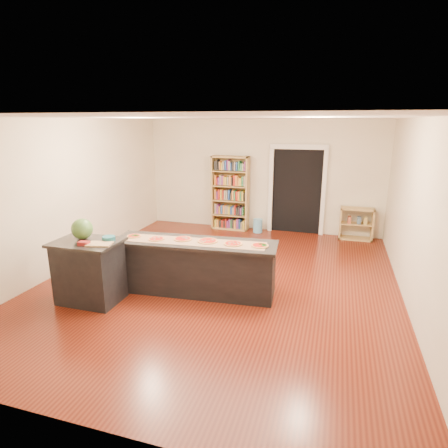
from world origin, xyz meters
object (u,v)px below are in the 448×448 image
(side_counter, at_px, (89,271))
(watermelon, at_px, (82,229))
(kitchen_island, at_px, (195,267))
(bookshelf, at_px, (230,193))
(low_shelf, at_px, (356,224))
(waste_bin, at_px, (258,226))

(side_counter, relative_size, watermelon, 3.11)
(kitchen_island, height_order, side_counter, side_counter)
(bookshelf, height_order, low_shelf, bookshelf)
(side_counter, bearing_deg, waste_bin, 68.54)
(bookshelf, height_order, waste_bin, bookshelf)
(kitchen_island, distance_m, bookshelf, 3.86)
(waste_bin, relative_size, watermelon, 1.07)
(kitchen_island, distance_m, watermelon, 1.86)
(kitchen_island, relative_size, low_shelf, 3.46)
(kitchen_island, height_order, bookshelf, bookshelf)
(side_counter, bearing_deg, low_shelf, 47.91)
(kitchen_island, relative_size, waste_bin, 7.76)
(kitchen_island, relative_size, bookshelf, 1.40)
(low_shelf, bearing_deg, bookshelf, -179.92)
(kitchen_island, bearing_deg, side_counter, -156.31)
(bookshelf, relative_size, waste_bin, 5.55)
(low_shelf, bearing_deg, kitchen_island, -124.76)
(low_shelf, distance_m, watermelon, 6.21)
(side_counter, height_order, waste_bin, side_counter)
(waste_bin, bearing_deg, low_shelf, 2.71)
(bookshelf, xyz_separation_m, watermelon, (-1.08, -4.50, 0.20))
(watermelon, bearing_deg, side_counter, -33.83)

